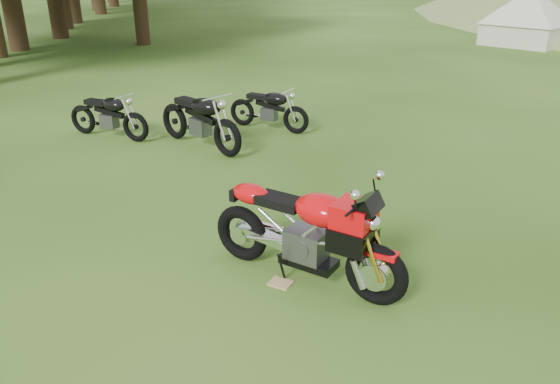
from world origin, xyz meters
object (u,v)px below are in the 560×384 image
Objects in this scene: vintage_moto_c at (108,114)px; vintage_moto_d at (268,108)px; vintage_moto_a at (199,118)px; tent_left at (528,14)px; sport_motorcycle at (305,225)px; plywood_board at (280,283)px.

vintage_moto_c is 3.19m from vintage_moto_d.
vintage_moto_c is (-1.90, -0.54, -0.09)m from vintage_moto_a.
vintage_moto_a is at bearing -109.67° from vintage_moto_d.
vintage_moto_a is 0.79× the size of tent_left.
tent_left is at bearing 93.33° from sport_motorcycle.
tent_left reaches higher than sport_motorcycle.
plywood_board is at bearing -28.73° from vintage_moto_a.
vintage_moto_a is 1.19× the size of vintage_moto_c.
sport_motorcycle is 6.34m from vintage_moto_c.
tent_left is at bearing 94.27° from plywood_board.
sport_motorcycle reaches higher than vintage_moto_c.
sport_motorcycle is 9.25× the size of plywood_board.
vintage_moto_c is at bearing -142.07° from vintage_moto_d.
plywood_board is at bearing -59.74° from vintage_moto_d.
tent_left is (-1.51, 20.19, 1.18)m from plywood_board.
tent_left reaches higher than vintage_moto_d.
vintage_moto_d is 15.60m from tent_left.
vintage_moto_c is at bearing -154.11° from vintage_moto_a.
plywood_board is at bearing -126.87° from sport_motorcycle.
tent_left is at bearing 77.18° from vintage_moto_d.
sport_motorcycle is 0.82× the size of tent_left.
vintage_moto_c is 1.03× the size of vintage_moto_d.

